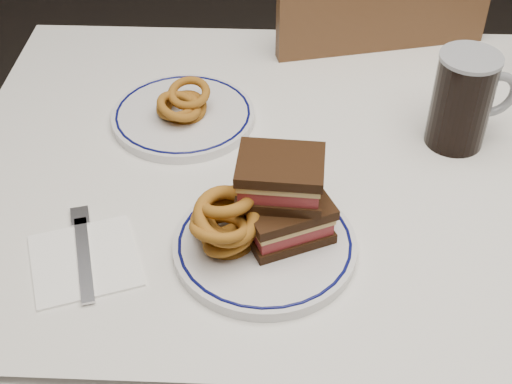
{
  "coord_description": "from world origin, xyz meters",
  "views": [
    {
      "loc": [
        -0.11,
        -0.91,
        1.48
      ],
      "look_at": [
        -0.14,
        -0.18,
        0.83
      ],
      "focal_mm": 50.0,
      "sensor_mm": 36.0,
      "label": 1
    }
  ],
  "objects_px": {
    "chair_far": "(351,117)",
    "beer_mug": "(464,99)",
    "reuben_sandwich": "(283,198)",
    "main_plate": "(265,245)",
    "far_plate": "(183,116)"
  },
  "relations": [
    {
      "from": "chair_far",
      "to": "far_plate",
      "type": "xyz_separation_m",
      "value": [
        -0.34,
        -0.38,
        0.26
      ]
    },
    {
      "from": "reuben_sandwich",
      "to": "far_plate",
      "type": "relative_size",
      "value": 0.58
    },
    {
      "from": "beer_mug",
      "to": "far_plate",
      "type": "bearing_deg",
      "value": 175.16
    },
    {
      "from": "main_plate",
      "to": "reuben_sandwich",
      "type": "distance_m",
      "value": 0.08
    },
    {
      "from": "beer_mug",
      "to": "chair_far",
      "type": "bearing_deg",
      "value": 106.96
    },
    {
      "from": "main_plate",
      "to": "reuben_sandwich",
      "type": "height_order",
      "value": "reuben_sandwich"
    },
    {
      "from": "chair_far",
      "to": "beer_mug",
      "type": "xyz_separation_m",
      "value": [
        0.13,
        -0.42,
        0.33
      ]
    },
    {
      "from": "reuben_sandwich",
      "to": "far_plate",
      "type": "distance_m",
      "value": 0.34
    },
    {
      "from": "far_plate",
      "to": "chair_far",
      "type": "bearing_deg",
      "value": 48.39
    },
    {
      "from": "chair_far",
      "to": "beer_mug",
      "type": "relative_size",
      "value": 5.61
    },
    {
      "from": "chair_far",
      "to": "reuben_sandwich",
      "type": "relative_size",
      "value": 6.38
    },
    {
      "from": "main_plate",
      "to": "far_plate",
      "type": "xyz_separation_m",
      "value": [
        -0.15,
        0.31,
        -0.0
      ]
    },
    {
      "from": "beer_mug",
      "to": "reuben_sandwich",
      "type": "bearing_deg",
      "value": -139.8
    },
    {
      "from": "far_plate",
      "to": "main_plate",
      "type": "bearing_deg",
      "value": -63.76
    },
    {
      "from": "main_plate",
      "to": "far_plate",
      "type": "distance_m",
      "value": 0.34
    }
  ]
}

